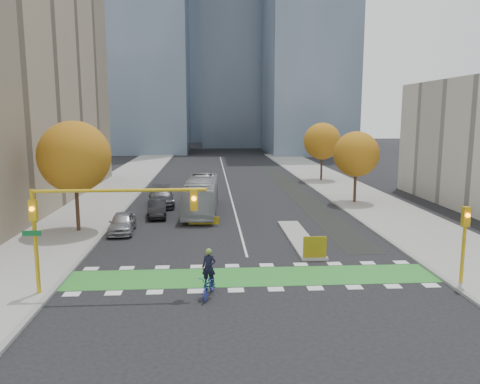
{
  "coord_description": "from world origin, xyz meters",
  "views": [
    {
      "loc": [
        -2.25,
        -22.5,
        8.59
      ],
      "look_at": [
        -0.02,
        11.43,
        3.0
      ],
      "focal_mm": 35.0,
      "sensor_mm": 36.0,
      "label": 1
    }
  ],
  "objects": [
    {
      "name": "traffic_signal_west",
      "position": [
        -7.93,
        -0.51,
        4.03
      ],
      "size": [
        8.53,
        0.56,
        5.2
      ],
      "color": "#BF9914",
      "rests_on": "ground"
    },
    {
      "name": "bus",
      "position": [
        -3.0,
        18.71,
        1.56
      ],
      "size": [
        3.18,
        11.33,
        3.12
      ],
      "primitive_type": "imported",
      "rotation": [
        0.0,
        0.0,
        -0.05
      ],
      "color": "#9A9FA1",
      "rests_on": "ground"
    },
    {
      "name": "bike_crossing",
      "position": [
        0.0,
        1.5,
        0.01
      ],
      "size": [
        20.0,
        3.0,
        0.01
      ],
      "primitive_type": "cube",
      "color": "#2B842C",
      "rests_on": "ground"
    },
    {
      "name": "median_island",
      "position": [
        4.0,
        9.0,
        0.08
      ],
      "size": [
        1.6,
        10.0,
        0.16
      ],
      "primitive_type": "cube",
      "color": "gray",
      "rests_on": "ground"
    },
    {
      "name": "parked_car_c",
      "position": [
        -6.9,
        22.02,
        0.84
      ],
      "size": [
        3.09,
        6.07,
        1.69
      ],
      "primitive_type": "imported",
      "rotation": [
        0.0,
        0.0,
        0.13
      ],
      "color": "#49494D",
      "rests_on": "ground"
    },
    {
      "name": "sidewalk_west",
      "position": [
        -13.5,
        20.0,
        0.07
      ],
      "size": [
        7.0,
        120.0,
        0.15
      ],
      "primitive_type": "cube",
      "color": "gray",
      "rests_on": "ground"
    },
    {
      "name": "ground",
      "position": [
        0.0,
        0.0,
        0.0
      ],
      "size": [
        300.0,
        300.0,
        0.0
      ],
      "primitive_type": "plane",
      "color": "black",
      "rests_on": "ground"
    },
    {
      "name": "parked_car_b",
      "position": [
        -6.75,
        17.02,
        0.72
      ],
      "size": [
        1.91,
        4.47,
        1.43
      ],
      "primitive_type": "imported",
      "rotation": [
        0.0,
        0.0,
        0.09
      ],
      "color": "black",
      "rests_on": "ground"
    },
    {
      "name": "tree_east_far",
      "position": [
        12.5,
        38.0,
        5.24
      ],
      "size": [
        4.8,
        4.8,
        7.65
      ],
      "color": "#332114",
      "rests_on": "ground"
    },
    {
      "name": "bike_lane_paint",
      "position": [
        7.5,
        30.0,
        0.01
      ],
      "size": [
        2.5,
        50.0,
        0.01
      ],
      "primitive_type": "cube",
      "color": "black",
      "rests_on": "ground"
    },
    {
      "name": "parked_car_a",
      "position": [
        -8.74,
        11.73,
        0.75
      ],
      "size": [
        2.0,
        4.48,
        1.5
      ],
      "primitive_type": "imported",
      "rotation": [
        0.0,
        0.0,
        0.05
      ],
      "color": "#A3A3A8",
      "rests_on": "ground"
    },
    {
      "name": "sidewalk_east",
      "position": [
        13.5,
        20.0,
        0.07
      ],
      "size": [
        7.0,
        120.0,
        0.15
      ],
      "primitive_type": "cube",
      "color": "gray",
      "rests_on": "ground"
    },
    {
      "name": "tree_west",
      "position": [
        -12.0,
        12.0,
        5.62
      ],
      "size": [
        5.2,
        5.2,
        8.22
      ],
      "color": "#332114",
      "rests_on": "ground"
    },
    {
      "name": "centre_line",
      "position": [
        0.0,
        40.0,
        0.01
      ],
      "size": [
        0.15,
        70.0,
        0.01
      ],
      "primitive_type": "cube",
      "color": "silver",
      "rests_on": "ground"
    },
    {
      "name": "curb_west",
      "position": [
        -10.0,
        20.0,
        0.07
      ],
      "size": [
        0.3,
        120.0,
        0.16
      ],
      "primitive_type": "cube",
      "color": "gray",
      "rests_on": "ground"
    },
    {
      "name": "tree_east_near",
      "position": [
        12.0,
        22.0,
        4.86
      ],
      "size": [
        4.4,
        4.4,
        7.08
      ],
      "color": "#332114",
      "rests_on": "ground"
    },
    {
      "name": "tower_far",
      "position": [
        -4.0,
        140.0,
        40.0
      ],
      "size": [
        26.0,
        26.0,
        80.0
      ],
      "primitive_type": "cube",
      "color": "#47566B",
      "rests_on": "ground"
    },
    {
      "name": "tower_ne",
      "position": [
        20.0,
        85.0,
        30.0
      ],
      "size": [
        18.0,
        24.0,
        60.0
      ],
      "primitive_type": "cube",
      "color": "#47566B",
      "rests_on": "ground"
    },
    {
      "name": "hazard_board",
      "position": [
        4.0,
        4.2,
        0.8
      ],
      "size": [
        1.4,
        0.12,
        1.3
      ],
      "primitive_type": "cube",
      "color": "yellow",
      "rests_on": "median_island"
    },
    {
      "name": "curb_east",
      "position": [
        10.0,
        20.0,
        0.07
      ],
      "size": [
        0.3,
        120.0,
        0.16
      ],
      "primitive_type": "cube",
      "color": "gray",
      "rests_on": "ground"
    },
    {
      "name": "traffic_signal_east",
      "position": [
        10.5,
        -0.51,
        2.73
      ],
      "size": [
        0.35,
        0.43,
        4.1
      ],
      "color": "#BF9914",
      "rests_on": "ground"
    },
    {
      "name": "cyclist",
      "position": [
        -2.33,
        -1.13,
        0.8
      ],
      "size": [
        1.2,
        2.18,
        2.38
      ],
      "rotation": [
        0.0,
        0.0,
        -0.25
      ],
      "color": "navy",
      "rests_on": "ground"
    }
  ]
}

